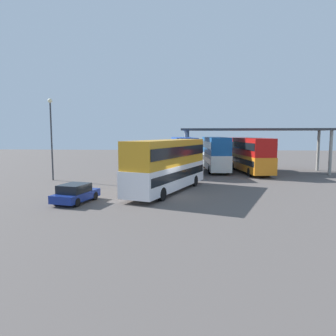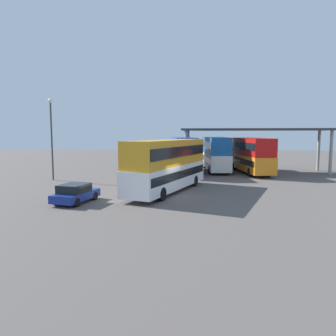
{
  "view_description": "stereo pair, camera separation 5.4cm",
  "coord_description": "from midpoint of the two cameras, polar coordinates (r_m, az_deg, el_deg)",
  "views": [
    {
      "loc": [
        1.59,
        -23.98,
        4.85
      ],
      "look_at": [
        -0.25,
        2.06,
        2.0
      ],
      "focal_mm": 33.64,
      "sensor_mm": 36.0,
      "label": 1
    },
    {
      "loc": [
        1.65,
        -23.98,
        4.85
      ],
      "look_at": [
        -0.25,
        2.06,
        2.0
      ],
      "focal_mm": 33.64,
      "sensor_mm": 36.0,
      "label": 2
    }
  ],
  "objects": [
    {
      "name": "ground_plane",
      "position": [
        24.52,
        0.29,
        -5.18
      ],
      "size": [
        140.0,
        140.0,
        0.0
      ],
      "primitive_type": "plane",
      "color": "#58514D"
    },
    {
      "name": "double_decker_main",
      "position": [
        26.24,
        0.07,
        0.82
      ],
      "size": [
        6.31,
        11.64,
        4.34
      ],
      "rotation": [
        0.0,
        0.0,
        1.22
      ],
      "color": "white",
      "rests_on": "ground_plane"
    },
    {
      "name": "parked_hatchback",
      "position": [
        23.17,
        -16.36,
        -4.41
      ],
      "size": [
        2.58,
        4.05,
        1.35
      ],
      "rotation": [
        0.0,
        0.0,
        1.34
      ],
      "color": "navy",
      "rests_on": "ground_plane"
    },
    {
      "name": "double_decker_near_canopy",
      "position": [
        39.07,
        2.83,
        2.63
      ],
      "size": [
        3.68,
        11.42,
        4.39
      ],
      "rotation": [
        0.0,
        0.0,
        1.68
      ],
      "color": "silver",
      "rests_on": "ground_plane"
    },
    {
      "name": "double_decker_mid_row",
      "position": [
        41.65,
        8.63,
        2.79
      ],
      "size": [
        3.15,
        10.68,
        4.4
      ],
      "rotation": [
        0.0,
        0.0,
        1.64
      ],
      "color": "silver",
      "rests_on": "ground_plane"
    },
    {
      "name": "double_decker_far_right",
      "position": [
        40.4,
        14.73,
        2.51
      ],
      "size": [
        3.88,
        11.31,
        4.33
      ],
      "rotation": [
        0.0,
        0.0,
        1.7
      ],
      "color": "orange",
      "rests_on": "ground_plane"
    },
    {
      "name": "depot_canopy",
      "position": [
        41.75,
        15.44,
        6.37
      ],
      "size": [
        18.62,
        6.34,
        5.51
      ],
      "rotation": [
        0.0,
        0.0,
        -0.05
      ],
      "color": "#33353A",
      "rests_on": "ground_plane"
    },
    {
      "name": "lamppost_tall",
      "position": [
        34.8,
        -20.33,
        6.51
      ],
      "size": [
        0.44,
        0.44,
        8.43
      ],
      "color": "#33353A",
      "rests_on": "ground_plane"
    }
  ]
}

